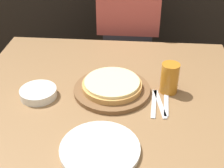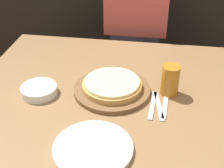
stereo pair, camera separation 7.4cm
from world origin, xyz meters
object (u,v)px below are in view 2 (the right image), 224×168
Objects in this scene: side_bowl at (39,90)px; fork at (153,105)px; dinner_knife at (159,106)px; beer_glass at (170,79)px; pizza_on_board at (112,87)px; dinner_plate at (93,148)px; spoon at (165,106)px; diner_person at (135,41)px.

side_bowl reaches higher than fork.
fork is 0.03m from dinner_knife.
beer_glass reaches higher than fork.
pizza_on_board is 2.14× the size of side_bowl.
dinner_plate is 0.34m from fork.
dinner_plate reaches higher than spoon.
side_bowl is 0.48m from fork.
side_bowl is (-0.29, 0.29, 0.01)m from dinner_plate.
dinner_knife is 0.14× the size of diner_person.
spoon is (-0.01, -0.10, -0.07)m from beer_glass.
diner_person reaches higher than pizza_on_board.
beer_glass is at bearing 81.99° from spoon.
beer_glass reaches higher than dinner_knife.
side_bowl is at bearing 178.51° from fork.
fork is 1.00× the size of dinner_knife.
diner_person is (0.05, 1.08, -0.10)m from dinner_plate.
pizza_on_board reaches higher than side_bowl.
diner_person is (0.34, 0.78, -0.11)m from side_bowl.
diner_person is at bearing 87.31° from dinner_plate.
beer_glass is at bearing -73.92° from diner_person.
side_bowl is at bearing -113.75° from diner_person.
beer_glass is 0.12m from spoon.
spoon is (0.24, 0.28, -0.01)m from dinner_plate.
dinner_knife is 1.17× the size of spoon.
pizza_on_board is 0.22m from dinner_knife.
diner_person is at bearing 101.53° from dinner_knife.
pizza_on_board is at bearing 160.13° from dinner_knife.
side_bowl is 0.86m from diner_person.
diner_person is at bearing 103.24° from spoon.
pizza_on_board is 0.24m from spoon.
diner_person is (-0.16, 0.80, -0.10)m from dinner_knife.
diner_person is at bearing 66.25° from side_bowl.
beer_glass is (0.24, 0.02, 0.05)m from pizza_on_board.
dinner_plate is at bearing -92.69° from diner_person.
fork is at bearing -1.49° from side_bowl.
pizza_on_board is 0.25m from beer_glass.
pizza_on_board reaches higher than dinner_plate.
beer_glass is 0.75m from diner_person.
beer_glass is at bearing 5.89° from pizza_on_board.
side_bowl is at bearing 135.09° from dinner_plate.
side_bowl is 0.94× the size of spoon.
side_bowl is at bearing -171.09° from beer_glass.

